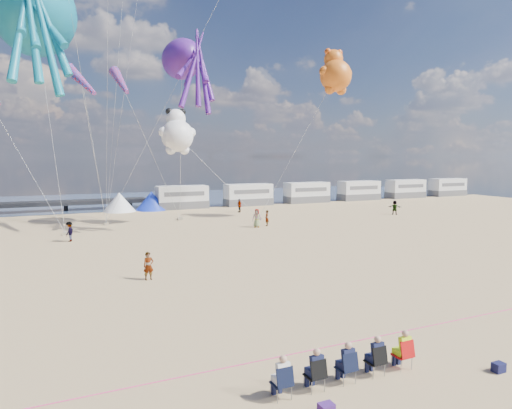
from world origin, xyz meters
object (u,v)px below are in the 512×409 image
Objects in this scene: sandbag_a at (65,234)px; sandbag_e at (106,224)px; sandbag_d at (180,219)px; motorhome_1 at (248,195)px; cooler_navy at (499,367)px; windsock_right at (81,80)px; beachgoer_5 at (267,218)px; motorhome_5 at (447,187)px; windsock_mid at (120,81)px; beachgoer_0 at (257,218)px; cooler_purple at (326,409)px; kite_teddy_orange at (336,76)px; sandbag_c at (259,219)px; kite_octopus_purple at (182,59)px; motorhome_0 at (182,197)px; motorhome_4 at (405,189)px; kite_panda at (177,136)px; standing_person at (148,266)px; tent_white at (119,202)px; spectator_row at (346,361)px; beachgoer_2 at (69,232)px; kite_octopus_teal at (35,15)px; beachgoer_3 at (239,206)px; tent_blue at (152,201)px; motorhome_2 at (307,192)px; beachgoer_4 at (395,207)px; sandbag_b at (180,219)px.

sandbag_a is 6.17m from sandbag_e.
sandbag_e is (-7.74, -0.58, 0.00)m from sandbag_d.
cooler_navy is at bearing -104.65° from motorhome_1.
beachgoer_5 is at bearing -11.53° from windsock_right.
windsock_mid is (-57.16, -15.10, 12.03)m from motorhome_5.
motorhome_5 is 60.34m from windsock_mid.
beachgoer_0 reaches higher than sandbag_a.
cooler_purple is 0.07× the size of kite_teddy_orange.
sandbag_c is 1.00× the size of sandbag_e.
motorhome_0 is at bearing 90.40° from kite_octopus_purple.
motorhome_5 is 13.20× the size of sandbag_c.
sandbag_a is 19.55m from sandbag_c.
kite_panda is (-42.00, -13.15, 7.38)m from motorhome_4.
tent_white is at bearing 81.06° from standing_person.
windsock_right reaches higher than spectator_row.
beachgoer_2 reaches higher than beachgoer_5.
motorhome_1 is 4.24× the size of beachgoer_5.
sandbag_c is at bearing -71.25° from motorhome_0.
cooler_purple is at bearing -129.13° from kite_teddy_orange.
kite_panda reaches higher than beachgoer_2.
cooler_navy is 0.76× the size of sandbag_a.
kite_octopus_teal reaches higher than cooler_navy.
windsock_mid is (-47.66, -15.10, 12.03)m from motorhome_4.
beachgoer_2 is 0.98× the size of beachgoer_3.
tent_blue is (4.00, 0.00, 0.00)m from tent_white.
motorhome_5 reaches higher than cooler_navy.
sandbag_e is at bearing -122.15° from tent_blue.
motorhome_2 is 4.22× the size of standing_person.
windsock_right is (-16.84, -2.18, 11.80)m from beachgoer_5.
sandbag_d is 0.09× the size of kite_panda.
sandbag_e is at bearing -134.91° from motorhome_0.
windsock_right is at bearing -135.35° from sandbag_d.
sandbag_d is 1.00× the size of sandbag_e.
motorhome_2 is at bearing 44.27° from standing_person.
motorhome_0 is 35.08m from standing_person.
kite_octopus_teal reaches higher than beachgoer_5.
tent_white is 4.00m from tent_blue.
beachgoer_4 is at bearing -54.80° from motorhome_1.
motorhome_0 is 48.04m from spectator_row.
beachgoer_2 is at bearing -114.50° from sandbag_e.
beachgoer_2 is at bearing 102.94° from spectator_row.
beachgoer_3 is at bearing -153.49° from motorhome_2.
standing_person is 0.16× the size of kite_octopus_purple.
motorhome_0 is 11.11m from sandbag_b.
beachgoer_5 is (-6.03, -18.26, -0.72)m from motorhome_1.
sandbag_e is (-58.33, -10.86, -1.39)m from motorhome_5.
motorhome_5 is (9.50, 0.00, 0.00)m from motorhome_4.
cooler_navy is 0.07× the size of kite_panda.
sandbag_a is (-10.78, -15.60, -1.09)m from tent_blue.
motorhome_4 is 42.37m from sandbag_d.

